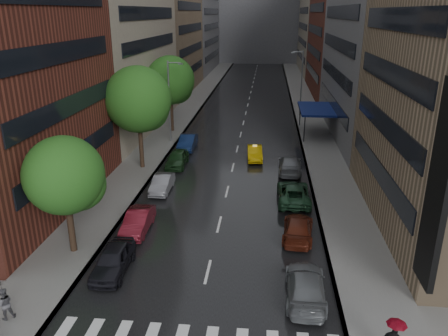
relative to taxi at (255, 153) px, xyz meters
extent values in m
plane|color=gray|center=(-2.00, -24.67, -0.69)|extent=(220.00, 220.00, 0.00)
cube|color=black|center=(-2.00, 25.33, -0.68)|extent=(14.00, 140.00, 0.01)
cube|color=gray|center=(-11.00, 25.33, -0.61)|extent=(4.00, 140.00, 0.15)
cube|color=gray|center=(7.00, 25.33, -0.61)|extent=(4.00, 140.00, 0.15)
cube|color=maroon|center=(-17.00, -12.67, 12.31)|extent=(8.00, 20.00, 26.00)
cube|color=#937A5B|center=(-17.00, 39.33, 10.31)|extent=(8.00, 28.00, 22.00)
cube|color=slate|center=(13.00, 11.33, 11.31)|extent=(8.00, 28.00, 24.00)
cube|color=gray|center=(13.00, 69.33, 13.31)|extent=(8.00, 32.00, 28.00)
cube|color=black|center=(9.10, -22.67, 5.81)|extent=(0.30, 2.20, 10.00)
cube|color=slate|center=(-2.00, 93.33, 15.31)|extent=(40.00, 14.00, 32.00)
cylinder|color=#382619|center=(-10.60, -19.34, 1.37)|extent=(0.40, 0.40, 4.11)
sphere|color=#1E5116|center=(-10.60, -19.34, 4.46)|extent=(4.70, 4.70, 4.70)
cylinder|color=#382619|center=(-10.60, -3.76, 1.97)|extent=(0.40, 0.40, 5.32)
sphere|color=#1E5116|center=(-10.60, -3.76, 5.97)|extent=(6.08, 6.08, 6.08)
cylinder|color=#382619|center=(-10.60, 9.88, 1.87)|extent=(0.40, 0.40, 5.11)
sphere|color=#1E5116|center=(-10.60, 9.88, 5.71)|extent=(5.84, 5.84, 5.84)
imported|color=#E9B60C|center=(0.00, 0.00, 0.00)|extent=(1.77, 4.26, 1.37)
imported|color=black|center=(-7.40, -21.15, 0.07)|extent=(1.88, 4.48, 1.51)
imported|color=maroon|center=(-7.40, -16.19, 0.03)|extent=(1.56, 4.37, 1.44)
imported|color=slate|center=(-7.40, -9.09, -0.01)|extent=(1.45, 4.10, 1.35)
imported|color=#18361A|center=(-7.40, -2.82, 0.09)|extent=(1.87, 4.55, 1.54)
imported|color=#0E1D42|center=(-7.40, 2.85, 0.09)|extent=(1.65, 4.69, 1.54)
imported|color=slate|center=(3.40, -22.56, 0.04)|extent=(2.19, 5.06, 1.45)
imported|color=#541E10|center=(3.40, -16.03, 0.00)|extent=(2.36, 4.89, 1.37)
imported|color=#1C3F27|center=(3.40, -10.19, 0.06)|extent=(2.52, 5.40, 1.49)
imported|color=slate|center=(3.40, -3.47, 0.07)|extent=(2.33, 5.31, 1.52)
imported|color=#57565B|center=(-11.14, -25.83, 0.28)|extent=(1.01, 0.99, 1.64)
imported|color=black|center=(-11.14, -25.83, 1.11)|extent=(0.96, 0.98, 0.88)
imported|color=maroon|center=(6.75, -26.69, 1.11)|extent=(0.82, 0.82, 0.72)
cylinder|color=gray|center=(-9.80, 5.33, 3.96)|extent=(0.18, 0.18, 9.00)
cube|color=gray|center=(-8.40, 5.33, 8.16)|extent=(0.50, 0.22, 0.16)
cylinder|color=gray|center=(5.80, 20.33, 3.96)|extent=(0.18, 0.18, 9.00)
cube|color=gray|center=(4.40, 20.33, 8.16)|extent=(0.50, 0.22, 0.16)
cube|color=navy|center=(7.00, 10.33, 2.46)|extent=(4.00, 8.00, 0.25)
cylinder|color=black|center=(5.40, 6.53, 0.96)|extent=(0.12, 0.12, 3.00)
cylinder|color=black|center=(5.40, 14.13, 0.96)|extent=(0.12, 0.12, 3.00)
camera|label=1|loc=(1.09, -42.16, 13.49)|focal=35.00mm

